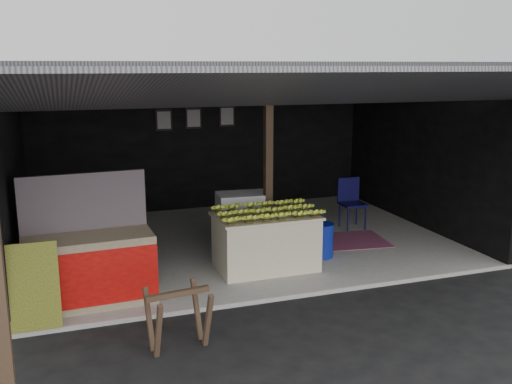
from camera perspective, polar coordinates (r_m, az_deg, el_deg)
name	(u,v)px	position (r m, az deg, el deg)	size (l,w,h in m)	color
ground	(296,299)	(7.57, 4.07, -10.61)	(80.00, 80.00, 0.00)	black
concrete_slab	(239,242)	(9.76, -1.69, -4.98)	(7.00, 5.00, 0.06)	gray
shophouse	(233,118)	(9.65, -2.33, 7.36)	(7.40, 7.29, 3.02)	black
banana_table	(266,242)	(8.32, 0.99, -4.98)	(1.47, 0.91, 0.81)	silver
banana_pile	(266,209)	(8.19, 1.00, -1.75)	(1.36, 0.81, 0.16)	yellow
white_crate	(243,220)	(9.29, -1.34, -2.83)	(0.85, 0.62, 0.90)	white
neighbor_stall	(90,266)	(7.42, -16.30, -7.10)	(1.59, 0.78, 1.60)	#998466
green_signboard	(28,287)	(6.90, -21.83, -8.85)	(0.67, 0.04, 1.00)	black
sawhorse	(178,313)	(6.21, -7.79, -11.87)	(0.69, 0.66, 0.66)	#453122
water_barrel	(322,241)	(8.91, 6.63, -4.90)	(0.34, 0.34, 0.50)	navy
plastic_chair	(351,198)	(10.55, 9.44, -0.64)	(0.44, 0.44, 0.90)	#0C0A38
magenta_rug	(341,241)	(9.79, 8.53, -4.86)	(1.50, 1.00, 0.01)	maroon
picture_frames	(195,118)	(11.63, -6.10, 7.35)	(1.62, 0.04, 0.46)	black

